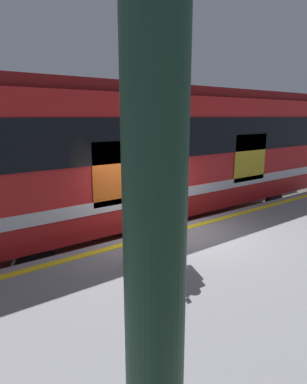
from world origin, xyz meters
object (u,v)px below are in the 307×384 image
(passenger, at_px, (166,195))
(handbag, at_px, (139,249))
(train_carriage, at_px, (159,149))
(station_column, at_px, (155,201))

(passenger, relative_size, handbag, 4.47)
(train_carriage, relative_size, station_column, 3.23)
(passenger, bearing_deg, train_carriage, -126.02)
(handbag, relative_size, station_column, 0.11)
(station_column, bearing_deg, handbag, -122.28)
(train_carriage, distance_m, passenger, 3.85)
(handbag, bearing_deg, train_carriage, -132.43)
(train_carriage, relative_size, handbag, 30.15)
(passenger, distance_m, handbag, 0.98)
(passenger, bearing_deg, handbag, -15.89)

